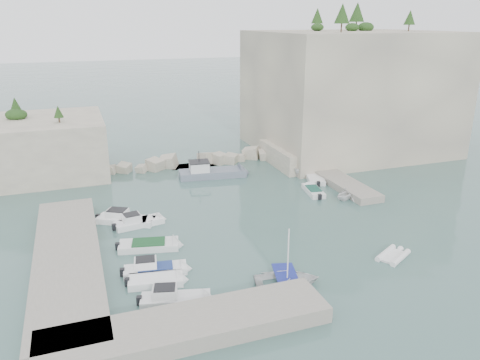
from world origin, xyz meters
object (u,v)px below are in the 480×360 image
object	(u,v)px
rowboat	(287,284)
inflatable_dinghy	(393,257)
motorboat_c	(149,248)
tender_east_a	(345,199)
work_boat	(213,177)
motorboat_d	(156,273)
tender_east_d	(306,175)
motorboat_a	(126,223)
tender_east_b	(313,193)
motorboat_f	(176,303)
motorboat_b	(139,225)
motorboat_e	(156,284)
tender_east_c	(314,179)

from	to	relation	value
rowboat	inflatable_dinghy	distance (m)	10.00
motorboat_c	tender_east_a	bearing A→B (deg)	23.28
rowboat	work_boat	size ratio (longest dim) A/B	0.54
motorboat_d	tender_east_d	size ratio (longest dim) A/B	1.36
motorboat_a	inflatable_dinghy	size ratio (longest dim) A/B	1.82
motorboat_a	motorboat_d	bearing A→B (deg)	-54.76
tender_east_b	motorboat_c	bearing A→B (deg)	119.14
motorboat_d	motorboat_f	size ratio (longest dim) A/B	1.00
tender_east_d	motorboat_a	bearing A→B (deg)	88.15
tender_east_a	tender_east_d	world-z (taller)	tender_east_a
motorboat_d	work_boat	bearing A→B (deg)	71.62
motorboat_c	motorboat_a	bearing A→B (deg)	113.40
motorboat_b	tender_east_b	world-z (taller)	motorboat_b
motorboat_f	work_boat	world-z (taller)	work_boat
motorboat_e	tender_east_d	bearing A→B (deg)	50.91
motorboat_a	tender_east_a	xyz separation A→B (m)	(23.24, -1.76, 0.00)
motorboat_f	tender_east_c	xyz separation A→B (m)	(21.62, 20.35, 0.00)
motorboat_a	inflatable_dinghy	distance (m)	24.59
motorboat_a	motorboat_e	size ratio (longest dim) A/B	1.40
tender_east_a	work_boat	world-z (taller)	work_boat
motorboat_b	rowboat	bearing A→B (deg)	-67.68
motorboat_b	tender_east_a	distance (m)	22.15
motorboat_d	inflatable_dinghy	size ratio (longest dim) A/B	1.57
motorboat_e	tender_east_b	distance (m)	23.96
motorboat_c	tender_east_c	world-z (taller)	same
motorboat_c	tender_east_d	bearing A→B (deg)	43.72
motorboat_c	motorboat_d	distance (m)	4.35
motorboat_d	motorboat_f	distance (m)	4.54
motorboat_a	tender_east_d	size ratio (longest dim) A/B	1.58
motorboat_b	tender_east_a	world-z (taller)	tender_east_a
motorboat_b	motorboat_c	bearing A→B (deg)	-98.15
motorboat_b	tender_east_c	xyz separation A→B (m)	(22.15, 6.49, 0.00)
motorboat_f	tender_east_d	xyz separation A→B (m)	(21.49, 22.29, 0.00)
motorboat_e	rowboat	xyz separation A→B (m)	(9.12, -3.35, 0.00)
rowboat	tender_east_a	world-z (taller)	tender_east_a
motorboat_f	tender_east_a	xyz separation A→B (m)	(21.61, 13.16, 0.00)
motorboat_c	inflatable_dinghy	bearing A→B (deg)	-12.10
rowboat	tender_east_c	distance (m)	24.69
motorboat_b	tender_east_d	bearing A→B (deg)	11.64
rowboat	tender_east_b	distance (m)	19.76
inflatable_dinghy	motorboat_f	bearing A→B (deg)	151.89
rowboat	tender_east_d	world-z (taller)	tender_east_d
inflatable_dinghy	tender_east_b	xyz separation A→B (m)	(0.98, 15.62, 0.00)
tender_east_d	inflatable_dinghy	bearing A→B (deg)	152.00
motorboat_f	inflatable_dinghy	size ratio (longest dim) A/B	1.57
motorboat_e	tender_east_b	bearing A→B (deg)	43.15
motorboat_b	tender_east_c	world-z (taller)	motorboat_b
motorboat_e	tender_east_c	distance (m)	28.43
motorboat_e	rowboat	size ratio (longest dim) A/B	0.90
motorboat_b	rowboat	distance (m)	16.76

